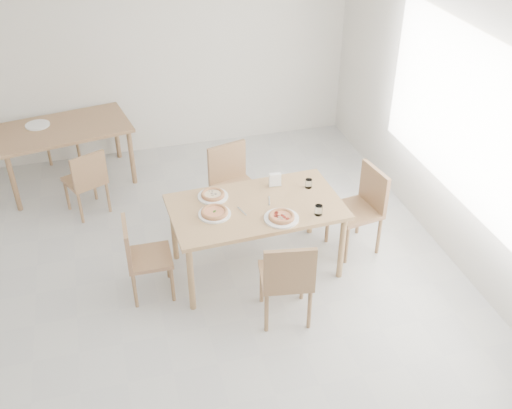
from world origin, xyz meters
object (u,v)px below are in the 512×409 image
object	(u,v)px
second_table	(64,133)
chair_back_n	(60,120)
pizza_pepperoni	(281,216)
plate_mushroom	(213,196)
chair_back_s	(87,178)
napkin_holder	(275,180)
tumbler_a	(309,183)
pizza_margherita	(214,212)
chair_east	(363,204)
plate_margherita	(215,214)
chair_north	(232,180)
pizza_mushroom	(213,194)
plate_pepperoni	(281,218)
tumbler_b	(319,210)
chair_west	(140,254)
plate_empty	(38,125)
main_table	(256,212)
chair_south	(287,276)

from	to	relation	value
second_table	chair_back_n	bearing A→B (deg)	85.08
pizza_pepperoni	second_table	world-z (taller)	pizza_pepperoni
plate_mushroom	chair_back_s	xyz separation A→B (m)	(-1.19, 1.17, -0.29)
napkin_holder	tumbler_a	bearing A→B (deg)	-14.30
pizza_margherita	tumbler_a	world-z (taller)	tumbler_a
pizza_margherita	chair_back_s	distance (m)	1.89
chair_east	pizza_pepperoni	bearing A→B (deg)	-79.79
plate_margherita	second_table	world-z (taller)	plate_margherita
chair_north	plate_mushroom	xyz separation A→B (m)	(-0.34, -0.62, 0.23)
tumbler_a	pizza_mushroom	bearing A→B (deg)	175.34
pizza_mushroom	chair_back_n	xyz separation A→B (m)	(-1.46, 2.70, -0.28)
plate_pepperoni	napkin_holder	bearing A→B (deg)	79.09
pizza_pepperoni	tumbler_b	distance (m)	0.35
chair_west	pizza_mushroom	xyz separation A→B (m)	(0.77, 0.34, 0.31)
plate_pepperoni	pizza_pepperoni	xyz separation A→B (m)	(0.00, 0.00, 0.02)
plate_margherita	plate_pepperoni	world-z (taller)	same
chair_back_s	chair_back_n	size ratio (longest dim) A/B	0.93
plate_empty	plate_margherita	bearing A→B (deg)	-55.42
plate_mushroom	chair_west	bearing A→B (deg)	-155.95
chair_north	chair_back_s	distance (m)	1.62
chair_east	tumbler_b	distance (m)	0.77
napkin_holder	main_table	bearing A→B (deg)	-128.67
chair_north	second_table	bearing A→B (deg)	127.28
chair_north	second_table	xyz separation A→B (m)	(-1.73, 1.33, 0.14)
plate_margherita	pizza_pepperoni	bearing A→B (deg)	-21.86
chair_east	chair_back_n	bearing A→B (deg)	-143.13
tumbler_a	chair_east	bearing A→B (deg)	-11.35
chair_north	pizza_pepperoni	xyz separation A→B (m)	(0.19, -1.15, 0.26)
plate_margherita	tumbler_a	world-z (taller)	tumbler_a
chair_back_s	chair_back_n	world-z (taller)	chair_back_n
napkin_holder	plate_pepperoni	bearing A→B (deg)	-95.62
plate_pepperoni	plate_empty	xyz separation A→B (m)	(-2.21, 2.59, 0.00)
main_table	chair_south	bearing A→B (deg)	-88.27
plate_mushroom	second_table	distance (m)	2.40
plate_margherita	chair_back_n	xyz separation A→B (m)	(-1.42, 3.00, -0.25)
chair_east	napkin_holder	size ratio (longest dim) A/B	6.38
plate_mushroom	pizza_pepperoni	distance (m)	0.75
chair_south	plate_pepperoni	distance (m)	0.59
tumbler_a	chair_back_s	xyz separation A→B (m)	(-2.14, 1.25, -0.33)
chair_east	plate_empty	bearing A→B (deg)	-134.21
plate_margherita	second_table	bearing A→B (deg)	120.88
chair_north	chair_east	distance (m)	1.42
plate_margherita	pizza_mushroom	bearing A→B (deg)	80.79
second_table	chair_back_n	size ratio (longest dim) A/B	1.88
plate_pepperoni	pizza_margherita	bearing A→B (deg)	158.14
plate_empty	chair_east	bearing A→B (deg)	-35.29
tumbler_a	chair_back_n	distance (m)	3.69
napkin_holder	chair_back_n	distance (m)	3.41
chair_west	plate_empty	size ratio (longest dim) A/B	2.91
plate_pepperoni	plate_mushroom	bearing A→B (deg)	134.92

